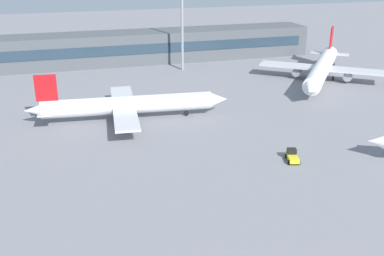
% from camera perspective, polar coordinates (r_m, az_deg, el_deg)
% --- Properties ---
extents(ground_plane, '(400.00, 400.00, 0.00)m').
position_cam_1_polar(ground_plane, '(77.54, -0.68, -2.14)').
color(ground_plane, gray).
extents(terminal_building, '(113.94, 12.13, 9.00)m').
position_cam_1_polar(terminal_building, '(137.81, -8.43, 9.91)').
color(terminal_building, '#4C5156').
rests_on(terminal_building, ground_plane).
extents(airplane_mid, '(39.37, 27.57, 9.72)m').
position_cam_1_polar(airplane_mid, '(89.40, -7.80, 2.88)').
color(airplane_mid, silver).
rests_on(airplane_mid, ground_plane).
extents(airplane_far, '(32.00, 37.80, 11.32)m').
position_cam_1_polar(airplane_far, '(120.28, 15.96, 7.21)').
color(airplane_far, white).
rests_on(airplane_far, ground_plane).
extents(baggage_tug_yellow, '(2.63, 3.88, 1.75)m').
position_cam_1_polar(baggage_tug_yellow, '(73.24, 12.44, -3.43)').
color(baggage_tug_yellow, yellow).
rests_on(baggage_tug_yellow, ground_plane).
extents(floodlight_tower_west, '(3.20, 0.80, 30.20)m').
position_cam_1_polar(floodlight_tower_west, '(125.74, -1.26, 14.93)').
color(floodlight_tower_west, gray).
rests_on(floodlight_tower_west, ground_plane).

